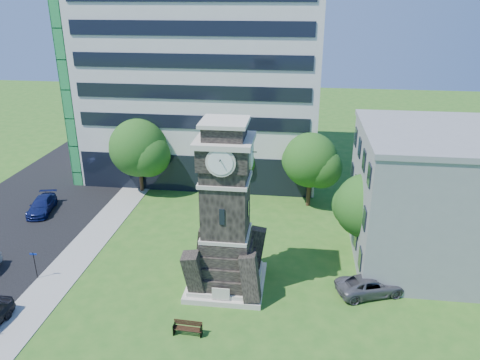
# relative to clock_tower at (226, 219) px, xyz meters

# --- Properties ---
(ground) EXTENTS (160.00, 160.00, 0.00)m
(ground) POSITION_rel_clock_tower_xyz_m (-3.00, -2.00, -5.28)
(ground) COLOR #2A611B
(ground) RESTS_ON ground
(sidewalk) EXTENTS (3.00, 70.00, 0.06)m
(sidewalk) POSITION_rel_clock_tower_xyz_m (-12.50, 3.00, -5.25)
(sidewalk) COLOR gray
(sidewalk) RESTS_ON ground
(clock_tower) EXTENTS (5.40, 5.40, 12.22)m
(clock_tower) POSITION_rel_clock_tower_xyz_m (0.00, 0.00, 0.00)
(clock_tower) COLOR beige
(clock_tower) RESTS_ON ground
(office_tall) EXTENTS (26.20, 15.11, 28.60)m
(office_tall) POSITION_rel_clock_tower_xyz_m (-6.20, 23.84, 8.94)
(office_tall) COLOR silver
(office_tall) RESTS_ON ground
(office_low) EXTENTS (15.20, 12.20, 10.40)m
(office_low) POSITION_rel_clock_tower_xyz_m (16.97, 6.00, -0.07)
(office_low) COLOR gray
(office_low) RESTS_ON ground
(car_street_north) EXTENTS (2.86, 5.05, 1.38)m
(car_street_north) POSITION_rel_clock_tower_xyz_m (-19.51, 9.72, -4.59)
(car_street_north) COLOR #111A4E
(car_street_north) RESTS_ON ground
(car_east_lot) EXTENTS (5.36, 3.81, 1.36)m
(car_east_lot) POSITION_rel_clock_tower_xyz_m (10.17, 0.28, -4.60)
(car_east_lot) COLOR #545359
(car_east_lot) RESTS_ON ground
(park_bench) EXTENTS (1.81, 0.48, 0.93)m
(park_bench) POSITION_rel_clock_tower_xyz_m (-1.54, -5.55, -4.79)
(park_bench) COLOR black
(park_bench) RESTS_ON ground
(street_sign) EXTENTS (0.53, 0.05, 2.20)m
(street_sign) POSITION_rel_clock_tower_xyz_m (-14.01, -1.04, -3.90)
(street_sign) COLOR black
(street_sign) RESTS_ON ground
(tree_nw) EXTENTS (6.61, 6.01, 7.85)m
(tree_nw) POSITION_rel_clock_tower_xyz_m (-11.56, 15.93, -0.63)
(tree_nw) COLOR #332114
(tree_nw) RESTS_ON ground
(tree_nc) EXTENTS (4.59, 4.17, 6.00)m
(tree_nc) POSITION_rel_clock_tower_xyz_m (-1.67, 17.70, -1.52)
(tree_nc) COLOR #332114
(tree_nc) RESTS_ON ground
(tree_ne) EXTENTS (5.81, 5.28, 7.42)m
(tree_ne) POSITION_rel_clock_tower_xyz_m (5.97, 14.54, -0.70)
(tree_ne) COLOR #332114
(tree_ne) RESTS_ON ground
(tree_east) EXTENTS (5.55, 5.05, 7.02)m
(tree_east) POSITION_rel_clock_tower_xyz_m (10.22, 5.18, -0.97)
(tree_east) COLOR #332114
(tree_east) RESTS_ON ground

